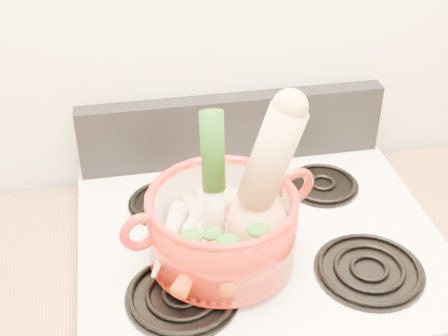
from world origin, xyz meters
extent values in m
cube|color=white|center=(0.00, 1.75, 1.30)|extent=(3.50, 0.02, 2.60)
cube|color=silver|center=(0.00, 1.40, 0.93)|extent=(0.78, 0.67, 0.03)
cube|color=black|center=(0.00, 1.70, 1.04)|extent=(0.76, 0.05, 0.18)
cylinder|color=black|center=(-0.19, 1.24, 0.96)|extent=(0.22, 0.22, 0.02)
cylinder|color=black|center=(0.19, 1.24, 0.96)|extent=(0.22, 0.22, 0.02)
cylinder|color=black|center=(-0.19, 1.54, 0.96)|extent=(0.17, 0.17, 0.02)
cylinder|color=black|center=(0.19, 1.54, 0.96)|extent=(0.17, 0.17, 0.02)
cylinder|color=#AE1E0E|center=(-0.10, 1.33, 1.04)|extent=(0.36, 0.36, 0.15)
torus|color=#AE1E0E|center=(-0.26, 1.28, 1.09)|extent=(0.08, 0.04, 0.08)
torus|color=#AE1E0E|center=(0.07, 1.37, 1.09)|extent=(0.08, 0.04, 0.08)
cylinder|color=beige|center=(-0.11, 1.35, 1.15)|extent=(0.05, 0.09, 0.30)
ellipsoid|color=tan|center=(-0.05, 1.44, 1.02)|extent=(0.10, 0.07, 0.05)
cone|color=beige|center=(-0.14, 1.37, 1.02)|extent=(0.07, 0.22, 0.06)
cone|color=beige|center=(-0.17, 1.35, 1.03)|extent=(0.13, 0.17, 0.05)
cone|color=beige|center=(-0.12, 1.39, 1.03)|extent=(0.04, 0.19, 0.06)
cone|color=beige|center=(-0.21, 1.32, 1.04)|extent=(0.11, 0.19, 0.06)
cone|color=#C8500A|center=(-0.12, 1.26, 1.02)|extent=(0.05, 0.18, 0.05)
cone|color=red|center=(-0.16, 1.25, 1.02)|extent=(0.12, 0.16, 0.05)
cone|color=#CA3E0A|center=(-0.07, 1.31, 1.03)|extent=(0.07, 0.18, 0.05)
cone|color=#BA4509|center=(-0.12, 1.29, 1.03)|extent=(0.06, 0.13, 0.04)
cone|color=#D8560A|center=(-0.12, 1.30, 1.04)|extent=(0.06, 0.14, 0.04)
camera|label=1|loc=(-0.27, 0.39, 1.84)|focal=50.00mm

